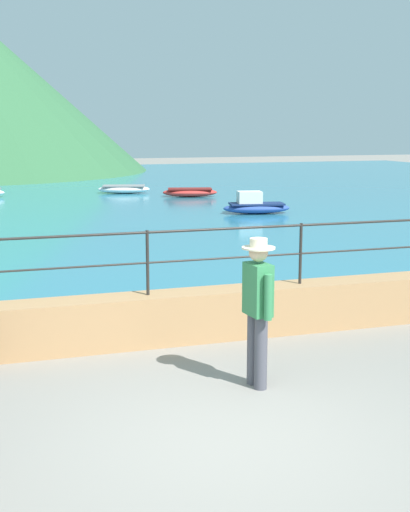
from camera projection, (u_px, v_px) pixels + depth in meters
ground_plane at (225, 440)px, 6.73m from camera, size 120.00×120.00×0.00m
promenade_wall at (148, 319)px, 9.66m from camera, size 20.00×0.56×0.70m
railing at (147, 249)px, 9.48m from camera, size 18.44×0.04×0.90m
lake_water at (31, 194)px, 30.90m from camera, size 64.00×44.32×0.06m
person_walking at (258, 305)px, 7.96m from camera, size 0.38×0.57×1.75m
boat_0 at (255, 206)px, 23.75m from camera, size 2.43×1.31×0.76m
boat_3 at (190, 192)px, 29.47m from camera, size 2.45×1.43×0.36m
boat_7 at (124, 189)px, 30.98m from camera, size 2.46×1.52×0.36m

